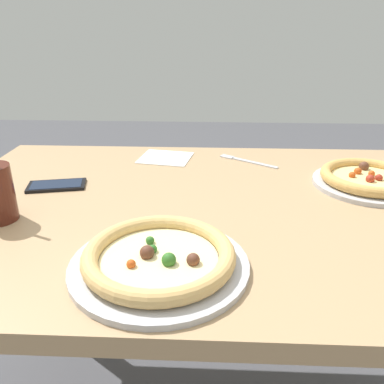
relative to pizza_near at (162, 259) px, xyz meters
The scene contains 6 objects.
dining_table 0.32m from the pizza_near, 73.15° to the left, with size 1.36×0.92×0.75m.
pizza_near is the anchor object (origin of this frame).
pizza_far 0.66m from the pizza_near, 38.63° to the left, with size 0.29×0.29×0.04m.
paper_napkin 0.62m from the pizza_near, 95.18° to the left, with size 0.16×0.14×0.00m, color white.
fork 0.63m from the pizza_near, 71.43° to the left, with size 0.18×0.13×0.00m.
cell_phone 0.49m from the pizza_near, 131.44° to the left, with size 0.16×0.10×0.01m.
Camera 1 is at (-0.00, -0.88, 1.16)m, focal length 36.89 mm.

